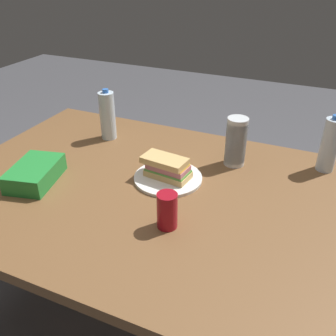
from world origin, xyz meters
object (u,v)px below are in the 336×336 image
object	(u,v)px
plastic_cup_stack	(236,142)
paper_plate	(168,178)
water_bottle_spare	(107,116)
sandwich	(167,167)
water_bottle_tall	(330,145)
dining_table	(146,205)
soda_can_red	(167,211)
chip_bag	(35,173)

from	to	relation	value
plastic_cup_stack	paper_plate	bearing A→B (deg)	47.94
paper_plate	water_bottle_spare	world-z (taller)	water_bottle_spare
sandwich	paper_plate	bearing A→B (deg)	-160.16
water_bottle_tall	water_bottle_spare	size ratio (longest dim) A/B	0.99
paper_plate	water_bottle_spare	xyz separation A→B (m)	(0.41, -0.23, 0.11)
dining_table	plastic_cup_stack	distance (m)	0.44
water_bottle_tall	soda_can_red	bearing A→B (deg)	53.53
chip_bag	water_bottle_tall	bearing A→B (deg)	-74.78
soda_can_red	chip_bag	world-z (taller)	soda_can_red
plastic_cup_stack	water_bottle_spare	world-z (taller)	water_bottle_spare
soda_can_red	water_bottle_spare	world-z (taller)	water_bottle_spare
paper_plate	chip_bag	size ratio (longest dim) A/B	1.15
plastic_cup_stack	chip_bag	bearing A→B (deg)	33.83
dining_table	soda_can_red	size ratio (longest dim) A/B	12.57
water_bottle_tall	plastic_cup_stack	world-z (taller)	water_bottle_tall
sandwich	water_bottle_spare	world-z (taller)	water_bottle_spare
soda_can_red	sandwich	bearing A→B (deg)	-65.79
sandwich	soda_can_red	world-z (taller)	soda_can_red
soda_can_red	water_bottle_tall	bearing A→B (deg)	-126.47
sandwich	plastic_cup_stack	bearing A→B (deg)	-132.44
sandwich	chip_bag	bearing A→B (deg)	25.58
sandwich	soda_can_red	distance (m)	0.28
chip_bag	water_bottle_tall	distance (m)	1.14
dining_table	chip_bag	xyz separation A→B (m)	(0.40, 0.14, 0.12)
sandwich	water_bottle_spare	xyz separation A→B (m)	(0.40, -0.23, 0.06)
chip_bag	plastic_cup_stack	xyz separation A→B (m)	(-0.66, -0.44, 0.07)
dining_table	chip_bag	size ratio (longest dim) A/B	6.67
sandwich	chip_bag	xyz separation A→B (m)	(0.45, 0.22, -0.02)
paper_plate	water_bottle_tall	bearing A→B (deg)	-149.22
paper_plate	water_bottle_tall	distance (m)	0.64
sandwich	water_bottle_tall	xyz separation A→B (m)	(-0.55, -0.33, 0.06)
sandwich	water_bottle_spare	bearing A→B (deg)	-29.85
sandwich	water_bottle_tall	bearing A→B (deg)	-149.29
water_bottle_tall	sandwich	bearing A→B (deg)	30.71
water_bottle_spare	sandwich	bearing A→B (deg)	150.15
water_bottle_tall	water_bottle_spare	xyz separation A→B (m)	(0.95, 0.10, 0.00)
soda_can_red	chip_bag	distance (m)	0.57
water_bottle_tall	plastic_cup_stack	distance (m)	0.36
water_bottle_tall	water_bottle_spare	bearing A→B (deg)	5.77
paper_plate	water_bottle_spare	distance (m)	0.48
paper_plate	plastic_cup_stack	world-z (taller)	plastic_cup_stack
dining_table	water_bottle_tall	bearing A→B (deg)	-145.91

